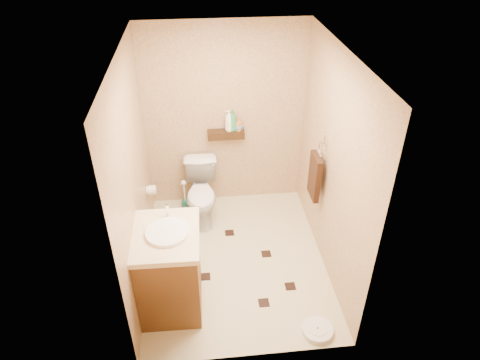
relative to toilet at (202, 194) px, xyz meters
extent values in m
plane|color=beige|center=(0.35, -0.83, -0.37)|extent=(2.50, 2.50, 0.00)
cube|color=tan|center=(0.35, 0.42, 0.83)|extent=(2.00, 0.04, 2.40)
cube|color=tan|center=(0.35, -2.08, 0.83)|extent=(2.00, 0.04, 2.40)
cube|color=tan|center=(-0.65, -0.83, 0.83)|extent=(0.04, 2.50, 2.40)
cube|color=tan|center=(1.35, -0.83, 0.83)|extent=(0.04, 2.50, 2.40)
cube|color=silver|center=(0.35, -0.83, 2.03)|extent=(2.00, 2.50, 0.02)
cube|color=#351F0E|center=(0.35, 0.34, 0.65)|extent=(0.46, 0.14, 0.10)
cube|color=black|center=(-0.01, -1.07, -0.37)|extent=(0.11, 0.11, 0.01)
cube|color=black|center=(0.71, -0.78, -0.37)|extent=(0.11, 0.11, 0.01)
cube|color=black|center=(0.57, -1.50, -0.37)|extent=(0.11, 0.11, 0.01)
cube|color=black|center=(-0.15, -0.41, -0.37)|extent=(0.11, 0.11, 0.01)
cube|color=black|center=(0.89, -1.31, -0.37)|extent=(0.11, 0.11, 0.01)
cube|color=black|center=(0.32, -0.36, -0.37)|extent=(0.11, 0.11, 0.01)
imported|color=white|center=(0.00, 0.00, 0.00)|extent=(0.42, 0.73, 0.74)
cube|color=brown|center=(-0.35, -1.38, 0.06)|extent=(0.59, 0.73, 0.87)
cube|color=beige|center=(-0.35, -1.38, 0.53)|extent=(0.64, 0.77, 0.06)
cylinder|color=white|center=(-0.33, -1.38, 0.56)|extent=(0.40, 0.40, 0.06)
cylinder|color=silver|center=(-0.33, -1.13, 0.63)|extent=(0.03, 0.03, 0.13)
cylinder|color=white|center=(1.03, -1.90, -0.34)|extent=(0.33, 0.33, 0.05)
cylinder|color=white|center=(1.03, -1.90, -0.31)|extent=(0.18, 0.18, 0.01)
cylinder|color=#196660|center=(-0.23, 0.24, -0.32)|extent=(0.10, 0.10, 0.11)
cylinder|color=white|center=(-0.23, 0.24, -0.12)|extent=(0.02, 0.02, 0.30)
sphere|color=white|center=(-0.23, 0.24, 0.02)|extent=(0.07, 0.07, 0.07)
cube|color=silver|center=(1.33, -0.58, 1.01)|extent=(0.03, 0.06, 0.08)
torus|color=silver|center=(1.30, -0.58, 0.89)|extent=(0.02, 0.19, 0.19)
cube|color=#371C10|center=(1.26, -0.58, 0.55)|extent=(0.06, 0.30, 0.52)
cylinder|color=white|center=(-0.59, -0.18, 0.23)|extent=(0.11, 0.11, 0.11)
cylinder|color=silver|center=(-0.63, -0.18, 0.29)|extent=(0.04, 0.02, 0.02)
imported|color=white|center=(0.39, 0.34, 0.83)|extent=(0.13, 0.13, 0.27)
imported|color=#FFA135|center=(0.40, 0.34, 0.79)|extent=(0.10, 0.10, 0.18)
imported|color=red|center=(0.41, 0.34, 0.76)|extent=(0.13, 0.13, 0.13)
imported|color=#2F8D52|center=(0.43, 0.34, 0.84)|extent=(0.13, 0.13, 0.28)
imported|color=#CA7943|center=(0.51, 0.34, 0.79)|extent=(0.11, 0.11, 0.18)
imported|color=#477BB2|center=(0.51, 0.34, 0.76)|extent=(0.15, 0.15, 0.13)
camera|label=1|loc=(0.01, -4.42, 3.14)|focal=32.00mm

